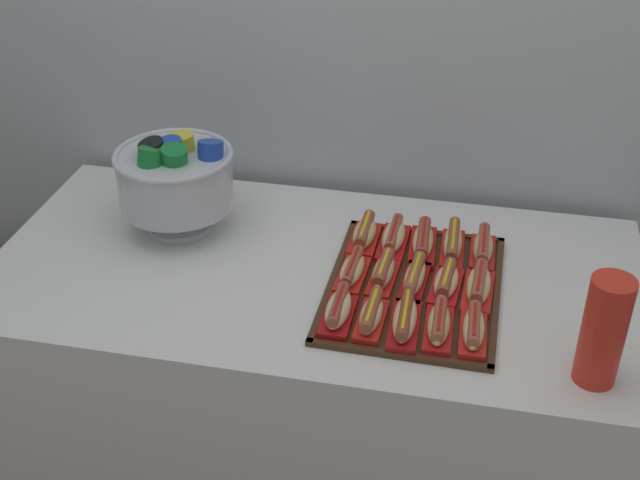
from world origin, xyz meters
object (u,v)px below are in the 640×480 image
Objects in this scene: cup_stack at (603,331)px; hot_dog_3 at (439,325)px; buffet_table at (314,381)px; hot_dog_11 at (394,238)px; hot_dog_5 at (352,271)px; hot_dog_1 at (371,315)px; hot_dog_13 at (453,244)px; hot_dog_4 at (473,330)px; hot_dog_12 at (423,242)px; hot_dog_10 at (365,234)px; hot_dog_8 at (446,283)px; hot_dog_6 at (383,273)px; serving_tray at (414,288)px; hot_dog_7 at (414,278)px; hot_dog_9 at (478,286)px; hot_dog_14 at (483,248)px; punch_bowl at (175,177)px; hot_dog_0 at (338,310)px; hot_dog_2 at (405,320)px.

hot_dog_3 is at bearing 168.01° from cup_stack.
buffet_table is 9.36× the size of hot_dog_11.
buffet_table is at bearing 159.66° from hot_dog_5.
hot_dog_1 is 0.86× the size of hot_dog_13.
hot_dog_4 and hot_dog_12 have the same top height.
hot_dog_8 is at bearing -37.20° from hot_dog_10.
cup_stack is (0.47, -0.24, 0.09)m from hot_dog_6.
hot_dog_6 is 0.18m from hot_dog_12.
hot_dog_12 is (0.08, 0.33, -0.00)m from hot_dog_1.
hot_dog_7 is at bearing -14.04° from serving_tray.
hot_dog_9 is 0.35m from cup_stack.
hot_dog_8 is at bearing -0.95° from serving_tray.
buffet_table is at bearing 170.87° from hot_dog_7.
hot_dog_10 is at bearing 131.33° from serving_tray.
hot_dog_5 is at bearing -152.13° from hot_dog_14.
hot_dog_11 is (-0.07, 0.17, 0.00)m from hot_dog_7.
hot_dog_7 is (0.25, -0.04, 0.40)m from buffet_table.
hot_dog_4 is at bearing -90.95° from hot_dog_9.
punch_bowl reaches higher than hot_dog_11.
hot_dog_0 is 0.51× the size of punch_bowl.
buffet_table is 3.05× the size of serving_tray.
cup_stack reaches higher than hot_dog_6.
hot_dog_1 is 0.98× the size of hot_dog_4.
hot_dog_0 reaches higher than hot_dog_5.
hot_dog_9 is 1.11× the size of hot_dog_10.
punch_bowl reaches higher than hot_dog_9.
hot_dog_2 is 0.33m from hot_dog_12.
hot_dog_1 is 0.85× the size of hot_dog_2.
hot_dog_6 is 0.86× the size of hot_dog_12.
hot_dog_11 is at bearing 1.22° from punch_bowl.
hot_dog_8 is 0.91× the size of hot_dog_9.
cup_stack reaches higher than hot_dog_9.
buffet_table is 5.26× the size of punch_bowl.
hot_dog_4 is at bearing -56.66° from hot_dog_11.
serving_tray is 0.17m from hot_dog_12.
hot_dog_4 is 1.00× the size of hot_dog_5.
hot_dog_10 is at bearing 131.33° from hot_dog_7.
hot_dog_7 is at bearing -9.13° from buffet_table.
cup_stack is at bearing -7.55° from hot_dog_0.
serving_tray is 2.89× the size of hot_dog_2.
hot_dog_4 is 0.40m from hot_dog_11.
hot_dog_4 is 0.17m from hot_dog_9.
hot_dog_3 is at bearing -32.46° from buffet_table.
hot_dog_1 is 0.23m from hot_dog_4.
hot_dog_11 is 0.56× the size of punch_bowl.
buffet_table is 0.46m from hot_dog_0.
hot_dog_0 is 0.91× the size of hot_dog_11.
hot_dog_2 is at bearing -90.95° from hot_dog_7.
serving_tray is 2.95× the size of hot_dog_7.
hot_dog_14 is (0.16, 0.33, 0.00)m from hot_dog_2.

